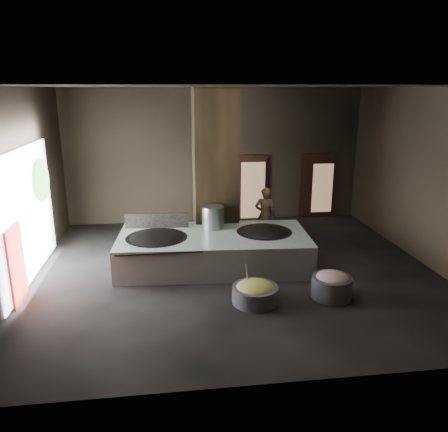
{
  "coord_description": "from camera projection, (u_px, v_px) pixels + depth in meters",
  "views": [
    {
      "loc": [
        -1.63,
        -10.18,
        4.45
      ],
      "look_at": [
        -0.21,
        0.67,
        1.25
      ],
      "focal_mm": 35.0,
      "sensor_mm": 36.0,
      "label": 1
    }
  ],
  "objects": [
    {
      "name": "pillar",
      "position": [
        215.0,
        170.0,
        12.28
      ],
      "size": [
        1.2,
        1.2,
        4.5
      ],
      "primitive_type": "cube",
      "color": "black",
      "rests_on": "ground"
    },
    {
      "name": "tree_silhouette",
      "position": [
        41.0,
        180.0,
        11.16
      ],
      "size": [
        0.28,
        1.1,
        1.1
      ],
      "primitive_type": "ellipsoid",
      "color": "#194714",
      "rests_on": "left_opening"
    },
    {
      "name": "front_wall",
      "position": [
        286.0,
        250.0,
        6.18
      ],
      "size": [
        10.0,
        0.1,
        4.5
      ],
      "primitive_type": "cube",
      "color": "black",
      "rests_on": "ground"
    },
    {
      "name": "wok_right_rim",
      "position": [
        264.0,
        232.0,
        11.45
      ],
      "size": [
        1.46,
        1.46,
        0.05
      ],
      "primitive_type": "cylinder",
      "color": "black",
      "rests_on": "hearth_platform"
    },
    {
      "name": "platform_cap",
      "position": [
        213.0,
        235.0,
        11.24
      ],
      "size": [
        4.75,
        2.28,
        0.03
      ],
      "primitive_type": "cube",
      "color": "black",
      "rests_on": "hearth_platform"
    },
    {
      "name": "doorway_far_glow",
      "position": [
        322.0,
        188.0,
        15.52
      ],
      "size": [
        0.74,
        0.04,
        1.75
      ],
      "primitive_type": "cube",
      "color": "#8C6647",
      "rests_on": "ground"
    },
    {
      "name": "meat_basin",
      "position": [
        332.0,
        287.0,
        9.63
      ],
      "size": [
        0.88,
        0.88,
        0.48
      ],
      "primitive_type": "cylinder",
      "rotation": [
        0.0,
        0.0,
        -0.0
      ],
      "color": "slate",
      "rests_on": "ground"
    },
    {
      "name": "veg_fill",
      "position": [
        255.0,
        287.0,
        9.37
      ],
      "size": [
        0.82,
        0.82,
        0.25
      ],
      "primitive_type": "ellipsoid",
      "color": "#7FA34F",
      "rests_on": "veg_basin"
    },
    {
      "name": "wok_right",
      "position": [
        264.0,
        235.0,
        11.47
      ],
      "size": [
        1.43,
        1.43,
        0.4
      ],
      "primitive_type": "ellipsoid",
      "color": "black",
      "rests_on": "hearth_platform"
    },
    {
      "name": "left_wall",
      "position": [
        16.0,
        190.0,
        9.88
      ],
      "size": [
        0.1,
        9.0,
        4.5
      ],
      "primitive_type": "cube",
      "color": "black",
      "rests_on": "ground"
    },
    {
      "name": "left_opening",
      "position": [
        27.0,
        215.0,
        10.27
      ],
      "size": [
        0.04,
        4.2,
        3.1
      ],
      "primitive_type": "cube",
      "color": "white",
      "rests_on": "ground"
    },
    {
      "name": "right_wall",
      "position": [
        431.0,
        178.0,
        11.14
      ],
      "size": [
        0.1,
        9.0,
        4.5
      ],
      "primitive_type": "cube",
      "color": "black",
      "rests_on": "ground"
    },
    {
      "name": "doorway_far",
      "position": [
        316.0,
        187.0,
        15.52
      ],
      "size": [
        1.18,
        0.08,
        2.38
      ],
      "primitive_type": "cube",
      "color": "black",
      "rests_on": "ground"
    },
    {
      "name": "pavilion_sliver",
      "position": [
        17.0,
        265.0,
        9.25
      ],
      "size": [
        0.05,
        0.9,
        1.7
      ],
      "primitive_type": "cube",
      "color": "maroon",
      "rests_on": "ground"
    },
    {
      "name": "cook",
      "position": [
        265.0,
        215.0,
        12.99
      ],
      "size": [
        0.67,
        0.49,
        1.67
      ],
      "primitive_type": "imported",
      "rotation": [
        0.0,
        0.0,
        2.98
      ],
      "color": "#9A764E",
      "rests_on": "ground"
    },
    {
      "name": "wok_left_rim",
      "position": [
        157.0,
        238.0,
        11.01
      ],
      "size": [
        1.56,
        1.56,
        0.05
      ],
      "primitive_type": "cylinder",
      "color": "black",
      "rests_on": "hearth_platform"
    },
    {
      "name": "floor",
      "position": [
        235.0,
        272.0,
        11.16
      ],
      "size": [
        10.0,
        9.0,
        0.1
      ],
      "primitive_type": "cube",
      "color": "black",
      "rests_on": "ground"
    },
    {
      "name": "hearth_platform",
      "position": [
        214.0,
        250.0,
        11.35
      ],
      "size": [
        5.0,
        2.64,
        0.85
      ],
      "primitive_type": "cube",
      "rotation": [
        0.0,
        0.0,
        -0.06
      ],
      "color": "beige",
      "rests_on": "ground"
    },
    {
      "name": "wok_left",
      "position": [
        157.0,
        241.0,
        11.03
      ],
      "size": [
        1.53,
        1.53,
        0.42
      ],
      "primitive_type": "ellipsoid",
      "color": "black",
      "rests_on": "hearth_platform"
    },
    {
      "name": "ceiling",
      "position": [
        237.0,
        84.0,
        9.87
      ],
      "size": [
        10.0,
        9.0,
        0.1
      ],
      "primitive_type": "cube",
      "color": "black",
      "rests_on": "back_wall"
    },
    {
      "name": "meat_fill",
      "position": [
        332.0,
        278.0,
        9.57
      ],
      "size": [
        0.73,
        0.73,
        0.28
      ],
      "primitive_type": "ellipsoid",
      "color": "#AE6874",
      "rests_on": "meat_basin"
    },
    {
      "name": "doorway_near",
      "position": [
        250.0,
        189.0,
        15.22
      ],
      "size": [
        1.18,
        0.08,
        2.38
      ],
      "primitive_type": "cube",
      "color": "black",
      "rests_on": "ground"
    },
    {
      "name": "back_wall",
      "position": [
        215.0,
        156.0,
        14.84
      ],
      "size": [
        10.0,
        0.1,
        4.5
      ],
      "primitive_type": "cube",
      "color": "black",
      "rests_on": "ground"
    },
    {
      "name": "veg_basin",
      "position": [
        255.0,
        294.0,
        9.41
      ],
      "size": [
        1.03,
        1.03,
        0.37
      ],
      "primitive_type": "cylinder",
      "rotation": [
        0.0,
        0.0,
        0.04
      ],
      "color": "slate",
      "rests_on": "ground"
    },
    {
      "name": "splash_guard",
      "position": [
        157.0,
        221.0,
        11.71
      ],
      "size": [
        1.69,
        0.17,
        0.42
      ],
      "primitive_type": "cube",
      "rotation": [
        0.0,
        0.0,
        -0.06
      ],
      "color": "black",
      "rests_on": "hearth_platform"
    },
    {
      "name": "stock_pot",
      "position": [
        213.0,
        218.0,
        11.68
      ],
      "size": [
        0.59,
        0.59,
        0.63
      ],
      "primitive_type": "cylinder",
      "color": "#95979C",
      "rests_on": "hearth_platform"
    },
    {
      "name": "doorway_near_glow",
      "position": [
        253.0,
        190.0,
        15.16
      ],
      "size": [
        0.84,
        0.04,
        1.98
      ],
      "primitive_type": "cube",
      "color": "#8C6647",
      "rests_on": "ground"
    },
    {
      "name": "ladle",
      "position": [
        247.0,
        276.0,
        9.43
      ],
      "size": [
        0.18,
        0.38,
        0.71
      ],
      "primitive_type": "cylinder",
      "rotation": [
        0.49,
        0.0,
        -0.4
      ],
      "color": "#95979C",
      "rests_on": "veg_basin"
    }
  ]
}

